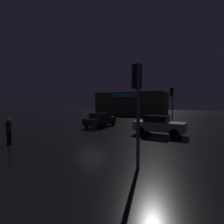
{
  "coord_description": "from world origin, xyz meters",
  "views": [
    {
      "loc": [
        8.55,
        -12.64,
        2.62
      ],
      "look_at": [
        -0.61,
        5.37,
        1.59
      ],
      "focal_mm": 26.91,
      "sensor_mm": 36.0,
      "label": 1
    }
  ],
  "objects_px": {
    "traffic_signal_opposite": "(137,94)",
    "car_near": "(159,125)",
    "car_far": "(100,120)",
    "pedestrian": "(9,129)",
    "traffic_signal_main": "(172,99)",
    "store_building": "(132,104)"
  },
  "relations": [
    {
      "from": "traffic_signal_opposite",
      "to": "car_near",
      "type": "bearing_deg",
      "value": 95.05
    },
    {
      "from": "traffic_signal_opposite",
      "to": "car_far",
      "type": "relative_size",
      "value": 0.95
    },
    {
      "from": "traffic_signal_opposite",
      "to": "pedestrian",
      "type": "distance_m",
      "value": 8.55
    },
    {
      "from": "car_far",
      "to": "pedestrian",
      "type": "relative_size",
      "value": 2.52
    },
    {
      "from": "traffic_signal_opposite",
      "to": "car_near",
      "type": "xyz_separation_m",
      "value": [
        -0.68,
        7.74,
        -2.17
      ]
    },
    {
      "from": "traffic_signal_main",
      "to": "car_near",
      "type": "bearing_deg",
      "value": -93.93
    },
    {
      "from": "car_near",
      "to": "car_far",
      "type": "bearing_deg",
      "value": 163.94
    },
    {
      "from": "store_building",
      "to": "car_near",
      "type": "bearing_deg",
      "value": -64.81
    },
    {
      "from": "store_building",
      "to": "car_far",
      "type": "relative_size",
      "value": 3.64
    },
    {
      "from": "store_building",
      "to": "pedestrian",
      "type": "xyz_separation_m",
      "value": [
        3.59,
        -31.71,
        -1.58
      ]
    },
    {
      "from": "car_near",
      "to": "pedestrian",
      "type": "xyz_separation_m",
      "value": [
        -7.64,
        -7.84,
        0.19
      ]
    },
    {
      "from": "car_near",
      "to": "traffic_signal_opposite",
      "type": "bearing_deg",
      "value": -84.95
    },
    {
      "from": "traffic_signal_opposite",
      "to": "car_far",
      "type": "xyz_separation_m",
      "value": [
        -7.52,
        9.71,
        -2.2
      ]
    },
    {
      "from": "traffic_signal_main",
      "to": "car_far",
      "type": "relative_size",
      "value": 0.99
    },
    {
      "from": "store_building",
      "to": "car_near",
      "type": "xyz_separation_m",
      "value": [
        11.23,
        -23.87,
        -1.77
      ]
    },
    {
      "from": "store_building",
      "to": "car_far",
      "type": "distance_m",
      "value": 22.41
    },
    {
      "from": "car_near",
      "to": "car_far",
      "type": "distance_m",
      "value": 7.12
    },
    {
      "from": "traffic_signal_opposite",
      "to": "store_building",
      "type": "bearing_deg",
      "value": 110.65
    },
    {
      "from": "traffic_signal_main",
      "to": "traffic_signal_opposite",
      "type": "xyz_separation_m",
      "value": [
        0.33,
        -12.81,
        -0.16
      ]
    },
    {
      "from": "car_far",
      "to": "pedestrian",
      "type": "height_order",
      "value": "pedestrian"
    },
    {
      "from": "store_building",
      "to": "traffic_signal_main",
      "type": "height_order",
      "value": "store_building"
    },
    {
      "from": "traffic_signal_opposite",
      "to": "traffic_signal_main",
      "type": "bearing_deg",
      "value": 91.5
    }
  ]
}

